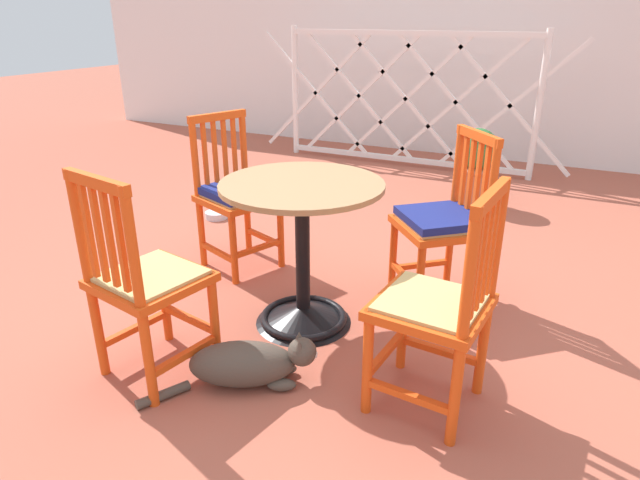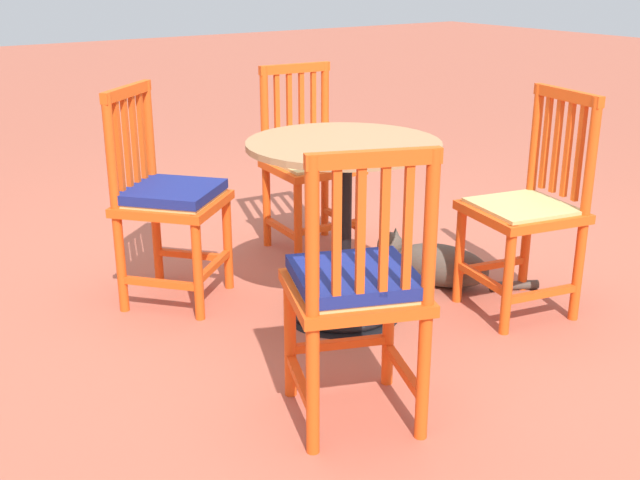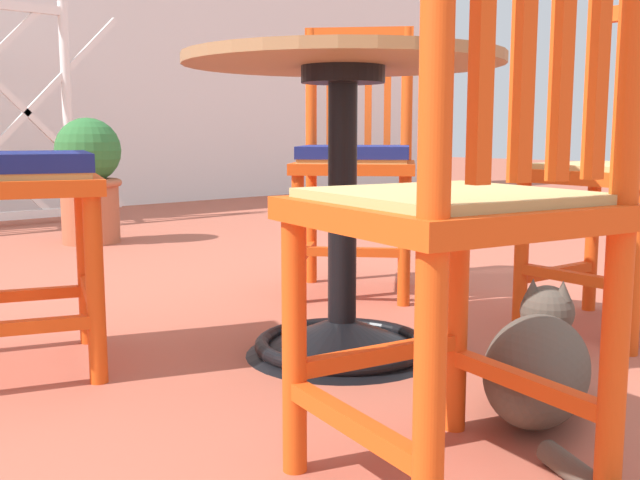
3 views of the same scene
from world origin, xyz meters
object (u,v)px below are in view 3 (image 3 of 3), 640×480
Objects in this scene: cafe_table at (342,241)px; orange_chair_facing_out at (621,175)px; tabby_cat at (539,363)px; orange_chair_tucked_in at (462,213)px; terracotta_planter at (89,177)px; orange_chair_near_fence at (355,163)px.

cafe_table is 0.83× the size of orange_chair_facing_out.
orange_chair_tucked_in is at bearing -164.30° from tabby_cat.
terracotta_planter is at bearing 75.25° from orange_chair_tucked_in.
orange_chair_facing_out is 0.81m from tabby_cat.
orange_chair_near_fence is 1.00× the size of orange_chair_tucked_in.
orange_chair_tucked_in is at bearing -120.18° from cafe_table.
tabby_cat is (-0.71, -0.20, -0.34)m from orange_chair_facing_out.
terracotta_planter is (-0.17, 1.70, -0.12)m from orange_chair_near_fence.
cafe_table reaches higher than tabby_cat.
cafe_table is 1.29× the size of tabby_cat.
orange_chair_near_fence is 1.47× the size of terracotta_planter.
cafe_table is 1.23× the size of terracotta_planter.
orange_chair_facing_out reaches higher than tabby_cat.
orange_chair_facing_out is 1.00× the size of orange_chair_tucked_in.
orange_chair_near_fence reaches higher than terracotta_planter.
orange_chair_tucked_in is at bearing -128.52° from orange_chair_near_fence.
orange_chair_near_fence is (0.54, 0.51, 0.16)m from cafe_table.
orange_chair_tucked_in is (-1.12, -0.32, 0.00)m from orange_chair_facing_out.
terracotta_planter reaches higher than tabby_cat.
orange_chair_facing_out is at bearing 15.90° from orange_chair_tucked_in.
tabby_cat is at bearing -86.16° from cafe_table.
orange_chair_tucked_in is (-0.92, -1.16, -0.01)m from orange_chair_near_fence.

